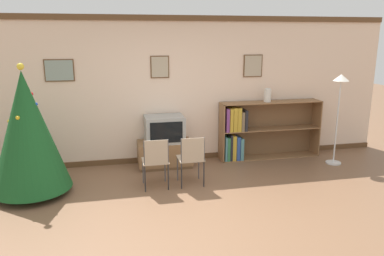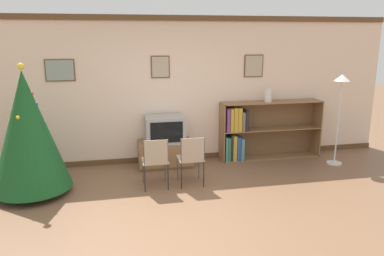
# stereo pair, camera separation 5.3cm
# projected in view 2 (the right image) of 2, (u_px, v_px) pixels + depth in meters

# --- Properties ---
(ground_plane) EXTENTS (24.00, 24.00, 0.00)m
(ground_plane) POSITION_uv_depth(u_px,v_px,m) (191.00, 220.00, 4.89)
(ground_plane) COLOR brown
(wall_back) EXTENTS (8.82, 0.11, 2.70)m
(wall_back) POSITION_uv_depth(u_px,v_px,m) (164.00, 91.00, 6.93)
(wall_back) COLOR beige
(wall_back) RESTS_ON ground_plane
(christmas_tree) EXTENTS (1.14, 1.14, 1.97)m
(christmas_tree) POSITION_uv_depth(u_px,v_px,m) (28.00, 131.00, 5.48)
(christmas_tree) COLOR maroon
(christmas_tree) RESTS_ON ground_plane
(tv_console) EXTENTS (0.98, 0.53, 0.47)m
(tv_console) POSITION_uv_depth(u_px,v_px,m) (165.00, 154.00, 6.87)
(tv_console) COLOR brown
(tv_console) RESTS_ON ground_plane
(television) EXTENTS (0.70, 0.52, 0.48)m
(television) POSITION_uv_depth(u_px,v_px,m) (165.00, 129.00, 6.76)
(television) COLOR #9E9E99
(television) RESTS_ON tv_console
(folding_chair_left) EXTENTS (0.40, 0.40, 0.82)m
(folding_chair_left) POSITION_uv_depth(u_px,v_px,m) (156.00, 160.00, 5.79)
(folding_chair_left) COLOR tan
(folding_chair_left) RESTS_ON ground_plane
(folding_chair_right) EXTENTS (0.40, 0.40, 0.82)m
(folding_chair_right) POSITION_uv_depth(u_px,v_px,m) (191.00, 158.00, 5.90)
(folding_chair_right) COLOR tan
(folding_chair_right) RESTS_ON ground_plane
(bookshelf) EXTENTS (1.99, 0.36, 1.11)m
(bookshelf) POSITION_uv_depth(u_px,v_px,m) (253.00, 131.00, 7.23)
(bookshelf) COLOR olive
(bookshelf) RESTS_ON ground_plane
(vase) EXTENTS (0.14, 0.14, 0.26)m
(vase) POSITION_uv_depth(u_px,v_px,m) (268.00, 95.00, 7.11)
(vase) COLOR silver
(vase) RESTS_ON bookshelf
(standing_lamp) EXTENTS (0.28, 0.28, 1.68)m
(standing_lamp) POSITION_uv_depth(u_px,v_px,m) (341.00, 96.00, 6.73)
(standing_lamp) COLOR silver
(standing_lamp) RESTS_ON ground_plane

